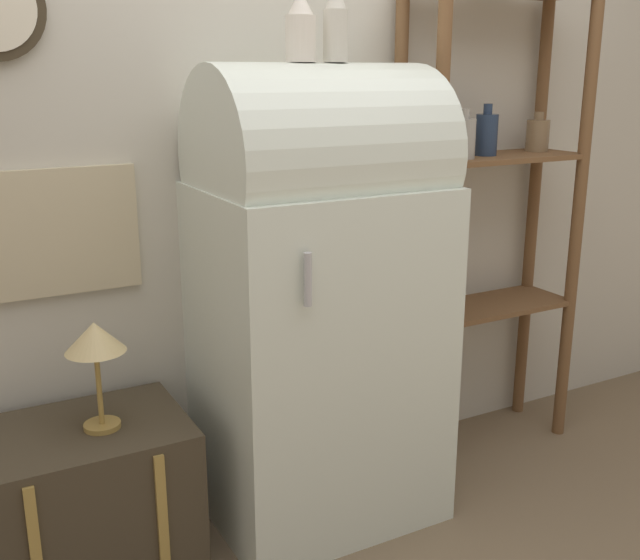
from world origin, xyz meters
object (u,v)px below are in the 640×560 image
object	(u,v)px
vase_left	(301,29)
desk_lamp	(95,344)
suitcase_trunk	(85,501)
refrigerator	(319,296)
vase_center	(336,25)

from	to	relation	value
vase_left	desk_lamp	world-z (taller)	vase_left
suitcase_trunk	desk_lamp	xyz separation A→B (m)	(0.07, -0.03, 0.52)
refrigerator	vase_left	bearing A→B (deg)	176.89
vase_center	desk_lamp	world-z (taller)	vase_center
refrigerator	vase_center	distance (m)	0.87
vase_left	suitcase_trunk	bearing A→B (deg)	177.86
suitcase_trunk	vase_center	size ratio (longest dim) A/B	2.68
suitcase_trunk	desk_lamp	world-z (taller)	desk_lamp
refrigerator	suitcase_trunk	distance (m)	0.98
vase_center	suitcase_trunk	bearing A→B (deg)	177.26
vase_left	vase_center	size ratio (longest dim) A/B	0.87
suitcase_trunk	vase_center	world-z (taller)	vase_center
refrigerator	vase_left	size ratio (longest dim) A/B	7.44
vase_left	desk_lamp	distance (m)	1.12
desk_lamp	vase_center	bearing A→B (deg)	-0.90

